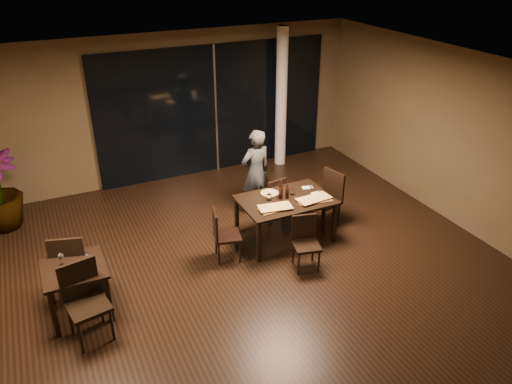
% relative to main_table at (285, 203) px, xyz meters
% --- Properties ---
extents(ground, '(8.00, 8.00, 0.00)m').
position_rel_main_table_xyz_m(ground, '(-1.00, -0.80, -0.68)').
color(ground, black).
rests_on(ground, ground).
extents(wall_back, '(8.00, 0.10, 3.00)m').
position_rel_main_table_xyz_m(wall_back, '(-1.00, 3.25, 0.82)').
color(wall_back, brown).
rests_on(wall_back, ground).
extents(wall_right, '(0.10, 8.00, 3.00)m').
position_rel_main_table_xyz_m(wall_right, '(3.05, -0.80, 0.82)').
color(wall_right, brown).
rests_on(wall_right, ground).
extents(ceiling, '(8.00, 8.00, 0.04)m').
position_rel_main_table_xyz_m(ceiling, '(-1.00, -0.80, 2.34)').
color(ceiling, silver).
rests_on(ceiling, wall_back).
extents(window_panel, '(5.00, 0.06, 2.70)m').
position_rel_main_table_xyz_m(window_panel, '(0.00, 3.16, 0.67)').
color(window_panel, black).
rests_on(window_panel, ground).
extents(column, '(0.24, 0.24, 3.00)m').
position_rel_main_table_xyz_m(column, '(1.40, 2.85, 0.82)').
color(column, white).
rests_on(column, ground).
extents(main_table, '(1.50, 1.00, 0.75)m').
position_rel_main_table_xyz_m(main_table, '(0.00, 0.00, 0.00)').
color(main_table, black).
rests_on(main_table, ground).
extents(side_table, '(0.80, 0.80, 0.75)m').
position_rel_main_table_xyz_m(side_table, '(-3.40, -0.50, -0.05)').
color(side_table, black).
rests_on(side_table, ground).
extents(chair_main_far, '(0.45, 0.45, 0.85)m').
position_rel_main_table_xyz_m(chair_main_far, '(0.09, 0.61, -0.20)').
color(chair_main_far, black).
rests_on(chair_main_far, ground).
extents(chair_main_near, '(0.47, 0.47, 0.84)m').
position_rel_main_table_xyz_m(chair_main_near, '(-0.09, -0.82, -0.21)').
color(chair_main_near, black).
rests_on(chair_main_near, ground).
extents(chair_main_left, '(0.49, 0.49, 0.87)m').
position_rel_main_table_xyz_m(chair_main_left, '(-1.17, -0.13, -0.19)').
color(chair_main_left, black).
rests_on(chair_main_left, ground).
extents(chair_main_right, '(0.56, 0.56, 1.00)m').
position_rel_main_table_xyz_m(chair_main_right, '(0.91, 0.10, -0.12)').
color(chair_main_right, black).
rests_on(chair_main_right, ground).
extents(chair_side_far, '(0.59, 0.59, 1.02)m').
position_rel_main_table_xyz_m(chair_side_far, '(-3.41, -0.08, -0.10)').
color(chair_side_far, black).
rests_on(chair_side_far, ground).
extents(chair_side_near, '(0.56, 0.56, 1.04)m').
position_rel_main_table_xyz_m(chair_side_near, '(-3.35, -0.96, -0.09)').
color(chair_side_near, black).
rests_on(chair_side_near, ground).
extents(diner, '(0.59, 0.44, 1.61)m').
position_rel_main_table_xyz_m(diner, '(-0.06, 1.03, 0.13)').
color(diner, '#303335').
rests_on(diner, ground).
extents(pizza_board_left, '(0.55, 0.30, 0.01)m').
position_rel_main_table_xyz_m(pizza_board_left, '(-0.30, -0.22, 0.08)').
color(pizza_board_left, '#483117').
rests_on(pizza_board_left, main_table).
extents(pizza_board_right, '(0.62, 0.38, 0.01)m').
position_rel_main_table_xyz_m(pizza_board_right, '(0.40, -0.23, 0.08)').
color(pizza_board_right, '#432915').
rests_on(pizza_board_right, main_table).
extents(oblong_pizza_left, '(0.54, 0.33, 0.02)m').
position_rel_main_table_xyz_m(oblong_pizza_left, '(-0.30, -0.22, 0.10)').
color(oblong_pizza_left, maroon).
rests_on(oblong_pizza_left, pizza_board_left).
extents(oblong_pizza_right, '(0.57, 0.31, 0.02)m').
position_rel_main_table_xyz_m(oblong_pizza_right, '(0.40, -0.23, 0.10)').
color(oblong_pizza_right, '#69090D').
rests_on(oblong_pizza_right, pizza_board_right).
extents(round_pizza, '(0.29, 0.29, 0.01)m').
position_rel_main_table_xyz_m(round_pizza, '(-0.15, 0.28, 0.08)').
color(round_pizza, '#AE2413').
rests_on(round_pizza, main_table).
extents(bottle_a, '(0.06, 0.06, 0.29)m').
position_rel_main_table_xyz_m(bottle_a, '(-0.07, 0.04, 0.22)').
color(bottle_a, black).
rests_on(bottle_a, main_table).
extents(bottle_b, '(0.06, 0.06, 0.25)m').
position_rel_main_table_xyz_m(bottle_b, '(0.04, 0.02, 0.20)').
color(bottle_b, black).
rests_on(bottle_b, main_table).
extents(bottle_c, '(0.07, 0.07, 0.31)m').
position_rel_main_table_xyz_m(bottle_c, '(-0.04, 0.10, 0.23)').
color(bottle_c, black).
rests_on(bottle_c, main_table).
extents(tumbler_left, '(0.08, 0.08, 0.10)m').
position_rel_main_table_xyz_m(tumbler_left, '(-0.26, 0.09, 0.12)').
color(tumbler_left, white).
rests_on(tumbler_left, main_table).
extents(tumbler_right, '(0.08, 0.08, 0.09)m').
position_rel_main_table_xyz_m(tumbler_right, '(0.18, 0.10, 0.12)').
color(tumbler_right, white).
rests_on(tumbler_right, main_table).
extents(napkin_near, '(0.18, 0.10, 0.01)m').
position_rel_main_table_xyz_m(napkin_near, '(0.56, -0.06, 0.08)').
color(napkin_near, silver).
rests_on(napkin_near, main_table).
extents(napkin_far, '(0.20, 0.14, 0.01)m').
position_rel_main_table_xyz_m(napkin_far, '(0.53, 0.19, 0.08)').
color(napkin_far, white).
rests_on(napkin_far, main_table).
extents(wine_glass_a, '(0.08, 0.08, 0.18)m').
position_rel_main_table_xyz_m(wine_glass_a, '(-3.52, -0.40, 0.16)').
color(wine_glass_a, white).
rests_on(wine_glass_a, side_table).
extents(wine_glass_b, '(0.07, 0.07, 0.17)m').
position_rel_main_table_xyz_m(wine_glass_b, '(-3.21, -0.53, 0.16)').
color(wine_glass_b, white).
rests_on(wine_glass_b, side_table).
extents(side_napkin, '(0.21, 0.16, 0.01)m').
position_rel_main_table_xyz_m(side_napkin, '(-3.38, -0.74, 0.08)').
color(side_napkin, white).
rests_on(side_napkin, side_table).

